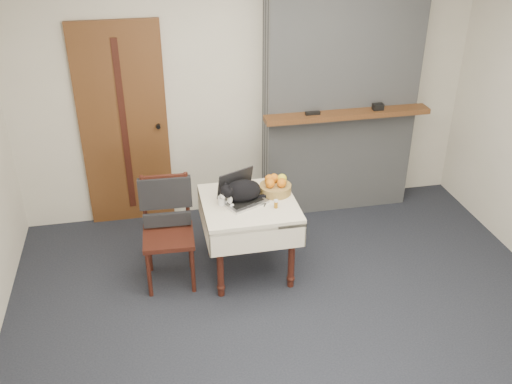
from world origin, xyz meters
The scene contains 12 objects.
ground centered at (0.00, 0.00, 0.00)m, with size 4.50×4.50×0.00m, color black.
room_shell centered at (0.00, 0.46, 1.76)m, with size 4.52×4.01×2.61m.
door centered at (-1.20, 1.97, 1.00)m, with size 0.82×0.10×2.00m.
chimney centered at (0.90, 1.85, 1.30)m, with size 1.62×0.48×2.60m.
side_table centered at (-0.21, 0.84, 0.59)m, with size 0.78×0.78×0.70m.
laptop centered at (-0.27, 0.88, 0.76)m, with size 0.43×0.40×0.25m.
cat centered at (-0.26, 0.86, 0.80)m, with size 0.47×0.30×0.22m.
cream_jar centered at (-0.44, 0.84, 0.74)m, with size 0.06×0.06×0.07m, color silver.
pill_bottle centered at (-0.02, 0.70, 0.74)m, with size 0.04×0.04×0.07m.
fruit_basket centered at (0.04, 0.95, 0.76)m, with size 0.27×0.27×0.15m.
desk_clutter centered at (-0.03, 0.89, 0.70)m, with size 0.15×0.02×0.01m, color black.
chair centered at (-0.90, 0.92, 0.60)m, with size 0.45×0.44×0.95m.
Camera 1 is at (-1.00, -3.22, 3.05)m, focal length 40.00 mm.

